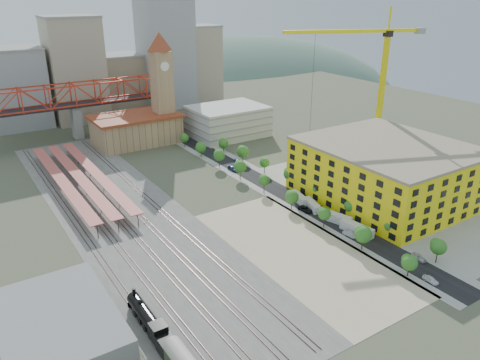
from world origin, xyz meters
TOP-DOWN VIEW (x-y plane):
  - ground at (0.00, 0.00)m, footprint 400.00×400.00m
  - ballast_strip at (-36.00, 17.50)m, footprint 36.00×165.00m
  - dirt_lot at (-4.00, -31.50)m, footprint 28.00×67.00m
  - street_asphalt at (16.00, 15.00)m, footprint 12.00×170.00m
  - sidewalk_west at (10.50, 15.00)m, footprint 3.00×170.00m
  - sidewalk_east at (21.50, 15.00)m, footprint 3.00×170.00m
  - construction_pad at (45.00, -20.00)m, footprint 50.00×90.00m
  - rail_tracks at (-37.80, 17.50)m, footprint 26.56×160.00m
  - platform_canopies at (-41.00, 45.00)m, footprint 16.00×80.00m
  - station_hall at (-5.00, 82.00)m, footprint 38.00×24.00m
  - clock_tower at (8.00, 79.99)m, footprint 12.00×12.00m
  - parking_garage at (36.00, 70.00)m, footprint 34.00×26.00m
  - truss_bridge at (-25.00, 105.00)m, footprint 94.00×9.60m
  - construction_building at (42.00, -20.00)m, footprint 44.60×50.60m
  - warehouse at (-66.00, -30.00)m, footprint 22.00×32.00m
  - street_trees at (16.00, 5.00)m, footprint 15.40×124.40m
  - skyline at (7.47, 142.31)m, footprint 133.00×46.00m
  - distant_hills at (45.28, 260.00)m, footprint 647.00×264.00m
  - locomotive at (-50.00, -39.98)m, footprint 3.06×23.63m
  - tower_crane at (66.37, 10.74)m, footprint 51.87×23.07m
  - site_trailer_a at (16.00, -32.76)m, footprint 4.04×10.50m
  - site_trailer_b at (16.00, -24.37)m, footprint 5.08×10.09m
  - site_trailer_c at (16.00, -13.40)m, footprint 4.83×9.36m
  - site_trailer_d at (16.00, -7.10)m, footprint 4.21×9.46m
  - car_0 at (13.00, -59.65)m, footprint 1.72×4.10m
  - car_1 at (13.00, -32.97)m, footprint 1.98×4.32m
  - car_2 at (13.00, -13.85)m, footprint 2.56×5.22m
  - car_3 at (13.00, 28.73)m, footprint 2.48×5.54m
  - car_4 at (19.00, -51.71)m, footprint 2.35×4.51m
  - car_5 at (19.00, -23.64)m, footprint 1.45×4.02m
  - car_6 at (19.00, -5.49)m, footprint 2.40×4.90m
  - car_7 at (19.00, 34.37)m, footprint 2.12×4.92m

SIDE VIEW (x-z plane):
  - distant_hills at x=45.28m, z-range -193.04..33.96m
  - ground at x=0.00m, z-range 0.00..0.00m
  - street_trees at x=16.00m, z-range -4.00..4.00m
  - sidewalk_west at x=10.50m, z-range 0.00..0.04m
  - sidewalk_east at x=21.50m, z-range 0.00..0.04m
  - ballast_strip at x=-36.00m, z-range 0.00..0.06m
  - dirt_lot at x=-4.00m, z-range 0.00..0.06m
  - street_asphalt at x=16.00m, z-range 0.00..0.06m
  - construction_pad at x=45.00m, z-range 0.00..0.06m
  - rail_tracks at x=-37.80m, z-range 0.06..0.24m
  - car_5 at x=19.00m, z-range 0.00..1.32m
  - car_6 at x=19.00m, z-range 0.00..1.34m
  - car_1 at x=13.00m, z-range 0.00..1.37m
  - car_0 at x=13.00m, z-range 0.00..1.38m
  - car_7 at x=19.00m, z-range 0.00..1.41m
  - car_2 at x=13.00m, z-range 0.00..1.43m
  - car_4 at x=19.00m, z-range 0.00..1.46m
  - car_3 at x=13.00m, z-range 0.00..1.58m
  - site_trailer_c at x=16.00m, z-range 0.00..2.48m
  - site_trailer_d at x=16.00m, z-range 0.00..2.51m
  - site_trailer_b at x=16.00m, z-range 0.00..2.67m
  - site_trailer_a at x=16.00m, z-range 0.00..2.80m
  - locomotive at x=-50.00m, z-range -0.75..5.16m
  - warehouse at x=-66.00m, z-range 0.00..5.00m
  - platform_canopies at x=-41.00m, z-range 1.93..6.06m
  - station_hall at x=-5.00m, z-range 0.12..13.22m
  - parking_garage at x=36.00m, z-range 0.00..14.00m
  - construction_building at x=42.00m, z-range 0.01..18.81m
  - truss_bridge at x=-25.00m, z-range 6.06..31.66m
  - skyline at x=7.47m, z-range -7.19..52.81m
  - clock_tower at x=8.00m, z-range 2.70..54.70m
  - tower_crane at x=66.37m, z-range 6.92..66.03m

